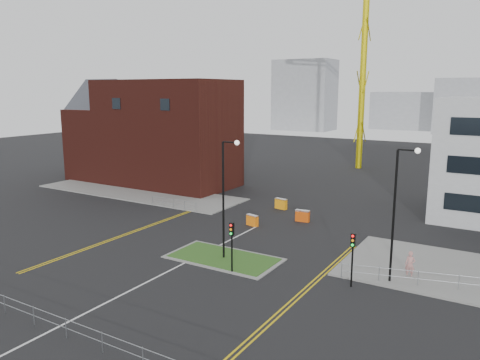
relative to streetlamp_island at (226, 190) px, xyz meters
The scene contains 22 objects.
ground 9.91m from the streetlamp_island, 105.50° to the right, with size 200.00×200.00×0.00m, color black.
pavement_left 26.80m from the streetlamp_island, 147.78° to the left, with size 28.00×8.00×0.12m, color slate.
island_kerb 5.38m from the streetlamp_island, behind, with size 8.60×4.60×0.08m, color slate.
grass_island 5.36m from the streetlamp_island, behind, with size 8.00×4.00×0.12m, color #284E1A.
brick_building 32.20m from the streetlamp_island, 141.56° to the left, with size 24.20×10.07×14.24m.
streetlamp_island is the anchor object (origin of this frame).
streetlamp_right_near 12.17m from the streetlamp_island, ahead, with size 1.46×0.36×9.18m.
traffic_light_island 3.92m from the streetlamp_island, 48.59° to the right, with size 0.28×0.33×3.65m.
traffic_light_right 10.19m from the streetlamp_island, ahead, with size 0.28×0.33×3.65m.
railing_front 14.91m from the streetlamp_island, 99.00° to the right, with size 24.05×0.05×1.10m.
railing_left 17.22m from the streetlamp_island, 142.89° to the left, with size 6.05×0.05×1.10m.
centre_line 8.38m from the streetlamp_island, 110.29° to the right, with size 0.15×30.00×0.01m, color silver.
yellow_left_a 12.61m from the streetlamp_island, 169.89° to the left, with size 0.12×24.00×0.01m, color gold.
yellow_left_b 12.35m from the streetlamp_island, 169.62° to the left, with size 0.12×24.00×0.01m, color gold.
yellow_right_a 9.29m from the streetlamp_island, 15.36° to the right, with size 0.12×20.00×0.01m, color gold.
yellow_right_b 9.53m from the streetlamp_island, 14.78° to the right, with size 0.12×20.00×0.01m, color gold.
skyline_a 119.82m from the streetlamp_island, 110.65° to the left, with size 18.00×12.00×22.00m, color gray.
skyline_d 132.40m from the streetlamp_island, 94.43° to the left, with size 30.00×12.00×12.00m, color gray.
pedestrian 13.97m from the streetlamp_island, 15.71° to the left, with size 0.68×0.45×1.87m, color tan.
barrier_left 17.01m from the streetlamp_island, 101.37° to the left, with size 1.43×0.71×1.15m.
barrier_mid 13.54m from the streetlamp_island, 86.46° to the left, with size 1.41×0.58×1.15m.
barrier_right 10.47m from the streetlamp_island, 107.19° to the left, with size 1.31×0.72×1.05m.
Camera 1 is at (20.65, -20.49, 12.73)m, focal length 35.00 mm.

